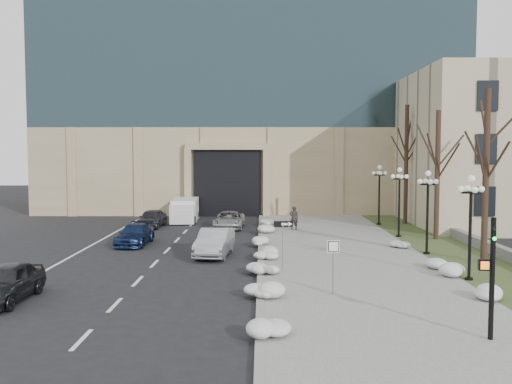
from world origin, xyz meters
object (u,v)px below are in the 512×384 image
at_px(car_e, 152,218).
at_px(keep_sign, 333,256).
at_px(lamppost_b, 428,201).
at_px(lamppost_a, 471,213).
at_px(pedestrian, 294,218).
at_px(car_b, 215,242).
at_px(car_d, 229,220).
at_px(lamppost_c, 399,193).
at_px(car_c, 135,235).
at_px(one_way_sign, 286,230).
at_px(lamppost_d, 379,187).
at_px(traffic_signal, 491,281).
at_px(box_truck, 185,211).
at_px(car_a, 6,283).

relative_size(car_e, keep_sign, 1.78).
bearing_deg(lamppost_b, lamppost_a, -90.00).
bearing_deg(pedestrian, keep_sign, 86.59).
xyz_separation_m(car_b, pedestrian, (4.97, 9.84, 0.22)).
xyz_separation_m(pedestrian, keep_sign, (0.47, -18.94, 0.71)).
height_order(car_d, lamppost_c, lamppost_c).
distance_m(car_c, car_e, 8.28).
height_order(car_b, one_way_sign, one_way_sign).
relative_size(lamppost_b, lamppost_d, 1.00).
bearing_deg(car_c, keep_sign, -48.04).
bearing_deg(car_e, lamppost_d, 8.23).
bearing_deg(car_c, car_e, 95.77).
bearing_deg(traffic_signal, box_truck, 121.34).
relative_size(keep_sign, lamppost_a, 0.49).
distance_m(traffic_signal, lamppost_c, 21.34).
xyz_separation_m(car_d, one_way_sign, (3.64, -15.51, 1.37)).
relative_size(car_a, one_way_sign, 1.77).
bearing_deg(car_a, car_d, 71.76).
bearing_deg(one_way_sign, traffic_signal, -67.13).
distance_m(car_b, one_way_sign, 5.65).
height_order(car_a, one_way_sign, one_way_sign).
distance_m(car_c, car_d, 9.46).
xyz_separation_m(car_b, car_d, (0.16, 11.51, -0.12)).
xyz_separation_m(box_truck, traffic_signal, (13.32, -30.46, 1.02)).
xyz_separation_m(lamppost_b, lamppost_c, (0.00, 6.50, 0.00)).
xyz_separation_m(car_b, box_truck, (-3.82, 16.02, 0.12)).
xyz_separation_m(lamppost_c, lamppost_d, (0.00, 6.50, 0.00)).
distance_m(car_c, lamppost_c, 17.58).
xyz_separation_m(car_b, lamppost_d, (11.86, 13.24, 2.31)).
distance_m(pedestrian, keep_sign, 18.95).
xyz_separation_m(car_d, traffic_signal, (9.35, -25.95, 1.26)).
bearing_deg(one_way_sign, car_c, 133.62).
relative_size(car_b, keep_sign, 2.01).
bearing_deg(car_b, car_e, 121.55).
distance_m(lamppost_a, lamppost_d, 19.50).
bearing_deg(one_way_sign, lamppost_c, 47.28).
bearing_deg(lamppost_c, car_b, -150.38).
bearing_deg(pedestrian, lamppost_d, -158.56).
bearing_deg(lamppost_d, lamppost_c, -90.00).
distance_m(car_a, car_e, 21.86).
relative_size(car_b, lamppost_b, 0.98).
bearing_deg(car_b, car_d, 94.97).
height_order(one_way_sign, lamppost_a, lamppost_a).
height_order(pedestrian, lamppost_a, lamppost_a).
height_order(car_d, lamppost_b, lamppost_b).
distance_m(traffic_signal, lamppost_a, 8.59).
bearing_deg(traffic_signal, lamppost_a, 81.66).
relative_size(keep_sign, lamppost_c, 0.49).
height_order(lamppost_b, lamppost_d, same).
bearing_deg(car_e, box_truck, 67.53).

